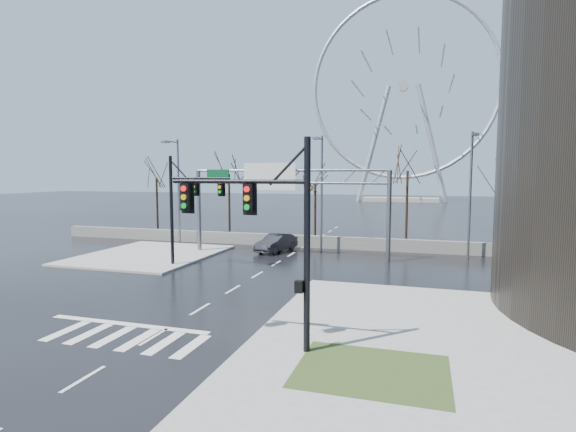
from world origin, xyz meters
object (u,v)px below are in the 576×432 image
at_px(sign_gantry, 283,193).
at_px(car, 276,243).
at_px(signal_mast_near, 271,223).
at_px(signal_mast_far, 185,200).
at_px(ferris_wheel, 403,94).

distance_m(sign_gantry, car, 5.02).
relative_size(signal_mast_near, sign_gantry, 0.49).
bearing_deg(sign_gantry, signal_mast_near, -73.81).
relative_size(signal_mast_near, signal_mast_far, 1.00).
bearing_deg(ferris_wheel, car, -94.87).
bearing_deg(ferris_wheel, signal_mast_far, -97.20).
xyz_separation_m(signal_mast_far, ferris_wheel, (10.87, 86.04, 21.30)).
bearing_deg(sign_gantry, signal_mast_far, -132.47).
xyz_separation_m(signal_mast_near, ferris_wheel, (-0.14, 99.04, 21.26)).
bearing_deg(signal_mast_far, car, 62.26).
bearing_deg(signal_mast_far, ferris_wheel, 82.80).
bearing_deg(car, signal_mast_near, -57.52).
height_order(sign_gantry, car, sign_gantry).
xyz_separation_m(signal_mast_near, sign_gantry, (-5.52, 19.00, 0.31)).
height_order(signal_mast_near, signal_mast_far, same).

